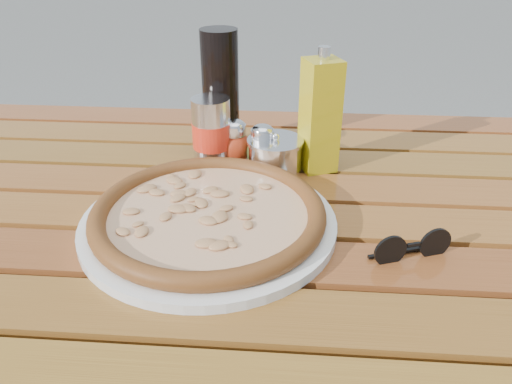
# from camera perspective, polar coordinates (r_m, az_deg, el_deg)

# --- Properties ---
(table) EXTENTS (1.40, 0.90, 0.75)m
(table) POSITION_cam_1_polar(r_m,az_deg,el_deg) (0.78, -0.11, -7.55)
(table) COLOR #351F0C
(table) RESTS_ON ground
(plate) EXTENTS (0.44, 0.44, 0.01)m
(plate) POSITION_cam_1_polar(r_m,az_deg,el_deg) (0.71, -5.41, -3.50)
(plate) COLOR silver
(plate) RESTS_ON table
(pizza) EXTENTS (0.36, 0.36, 0.03)m
(pizza) POSITION_cam_1_polar(r_m,az_deg,el_deg) (0.70, -5.47, -2.42)
(pizza) COLOR beige
(pizza) RESTS_ON plate
(pepper_shaker) EXTENTS (0.06, 0.06, 0.08)m
(pepper_shaker) POSITION_cam_1_polar(r_m,az_deg,el_deg) (0.88, -2.44, 5.66)
(pepper_shaker) COLOR #B43314
(pepper_shaker) RESTS_ON table
(oregano_shaker) EXTENTS (0.07, 0.07, 0.08)m
(oregano_shaker) POSITION_cam_1_polar(r_m,az_deg,el_deg) (0.86, 0.73, 5.05)
(oregano_shaker) COLOR #38441B
(oregano_shaker) RESTS_ON table
(dark_bottle) EXTENTS (0.07, 0.07, 0.22)m
(dark_bottle) POSITION_cam_1_polar(r_m,az_deg,el_deg) (0.91, -4.07, 11.33)
(dark_bottle) COLOR black
(dark_bottle) RESTS_ON table
(soda_can) EXTENTS (0.08, 0.08, 0.12)m
(soda_can) POSITION_cam_1_polar(r_m,az_deg,el_deg) (0.87, -5.10, 6.78)
(soda_can) COLOR silver
(soda_can) RESTS_ON table
(olive_oil_cruet) EXTENTS (0.07, 0.07, 0.21)m
(olive_oil_cruet) POSITION_cam_1_polar(r_m,az_deg,el_deg) (0.84, 7.32, 8.65)
(olive_oil_cruet) COLOR #B29D13
(olive_oil_cruet) RESTS_ON table
(parmesan_tin) EXTENTS (0.12, 0.12, 0.07)m
(parmesan_tin) POSITION_cam_1_polar(r_m,az_deg,el_deg) (0.85, 2.20, 4.23)
(parmesan_tin) COLOR silver
(parmesan_tin) RESTS_ON table
(sunglasses) EXTENTS (0.11, 0.06, 0.04)m
(sunglasses) POSITION_cam_1_polar(r_m,az_deg,el_deg) (0.67, 17.36, -6.07)
(sunglasses) COLOR black
(sunglasses) RESTS_ON table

